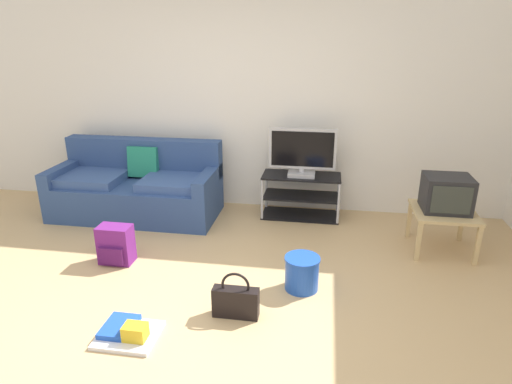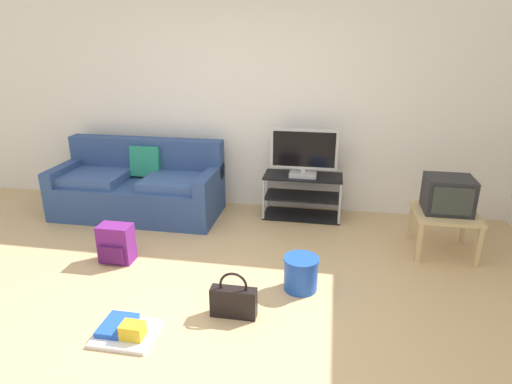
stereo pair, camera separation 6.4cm
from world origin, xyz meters
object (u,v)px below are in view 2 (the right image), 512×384
Objects in this scene: crt_tv at (448,195)px; backpack at (116,244)px; tv_stand at (302,196)px; flat_tv at (304,153)px; side_table at (445,217)px; floor_tray at (125,331)px; cleaning_bucket at (301,272)px; couch at (139,187)px; handbag at (234,301)px.

crt_tv reaches higher than backpack.
backpack is at bearing -139.58° from tv_stand.
flat_tv reaches higher than tv_stand.
side_table is 1.39× the size of floor_tray.
cleaning_bucket is at bearing -144.27° from crt_tv.
crt_tv reaches higher than tv_stand.
couch is 3.38m from crt_tv.
tv_stand reaches higher than floor_tray.
couch is 2.36m from floor_tray.
floor_tray is (-1.18, -0.83, -0.12)m from cleaning_bucket.
backpack is at bearing -166.01° from crt_tv.
tv_stand is 2.06× the size of crt_tv.
couch reaches higher than cleaning_bucket.
couch is 1.93m from tv_stand.
handbag is (-1.78, -1.39, -0.23)m from side_table.
couch is 2.40m from handbag.
tv_stand is at bearing 90.00° from flat_tv.
crt_tv is 1.16× the size of handbag.
handbag reaches higher than floor_tray.
tv_stand is 3.00× the size of cleaning_bucket.
floor_tray is (0.57, -1.01, -0.14)m from backpack.
handbag is (1.28, -0.65, -0.05)m from backpack.
tv_stand is 1.19× the size of flat_tv.
handbag is 1.26× the size of cleaning_bucket.
couch is 5.10× the size of handbag.
flat_tv reaches higher than couch.
tv_stand is 2.45× the size of backpack.
couch reaches higher than floor_tray.
side_table is 1.59× the size of backpack.
tv_stand reaches higher than cleaning_bucket.
side_table reaches higher than handbag.
side_table is 1.96× the size of cleaning_bucket.
floor_tray is (-2.50, -1.76, -0.33)m from side_table.
couch is at bearing -173.85° from flat_tv.
handbag is at bearing -99.95° from tv_stand.
cleaning_bucket is (0.47, 0.47, 0.02)m from handbag.
side_table is 1.62m from cleaning_bucket.
flat_tv reaches higher than handbag.
side_table is at bearing 35.26° from cleaning_bucket.
side_table is (1.43, -0.65, 0.11)m from tv_stand.
couch is 1.98m from flat_tv.
crt_tv is at bearing -23.86° from tv_stand.
flat_tv reaches higher than crt_tv.
couch is 5.22× the size of backpack.
crt_tv is at bearing 5.42° from backpack.
cleaning_bucket is at bearing -14.48° from backpack.
couch is at bearing 173.15° from crt_tv.
backpack is at bearing 174.09° from cleaning_bucket.
handbag is at bearing -49.28° from couch.
crt_tv is at bearing -6.85° from couch.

